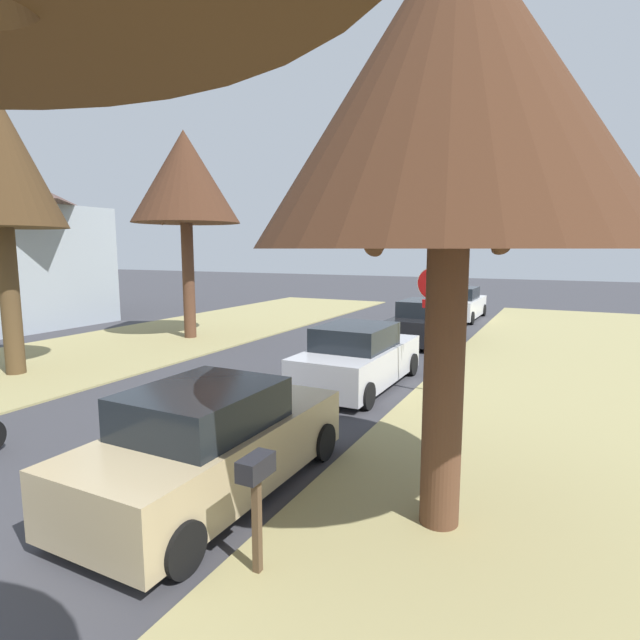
# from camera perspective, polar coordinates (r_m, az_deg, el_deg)

# --- Properties ---
(stop_sign_far) EXTENTS (0.81, 0.46, 2.96)m
(stop_sign_far) POSITION_cam_1_polar(r_m,az_deg,el_deg) (12.04, 12.62, 2.01)
(stop_sign_far) COLOR #9EA0A5
(stop_sign_far) RESTS_ON grass_verge_right
(street_tree_right_mid_a) EXTENTS (4.46, 4.46, 6.93)m
(street_tree_right_mid_a) POSITION_cam_1_polar(r_m,az_deg,el_deg) (6.27, 14.95, 23.95)
(street_tree_right_mid_a) COLOR brown
(street_tree_right_mid_a) RESTS_ON grass_verge_right
(street_tree_left_mid_b) EXTENTS (3.97, 3.97, 7.65)m
(street_tree_left_mid_b) POSITION_cam_1_polar(r_m,az_deg,el_deg) (19.81, -15.09, 15.23)
(street_tree_left_mid_b) COLOR #523423
(street_tree_left_mid_b) RESTS_ON grass_verge_left
(parked_sedan_tan) EXTENTS (1.99, 4.42, 1.57)m
(parked_sedan_tan) POSITION_cam_1_polar(r_m,az_deg,el_deg) (7.39, -12.08, -13.49)
(parked_sedan_tan) COLOR tan
(parked_sedan_tan) RESTS_ON ground
(parked_sedan_silver) EXTENTS (1.99, 4.42, 1.57)m
(parked_sedan_silver) POSITION_cam_1_polar(r_m,az_deg,el_deg) (12.56, 4.34, -4.32)
(parked_sedan_silver) COLOR #BCBCC1
(parked_sedan_silver) RESTS_ON ground
(parked_sedan_black) EXTENTS (1.99, 4.42, 1.57)m
(parked_sedan_black) POSITION_cam_1_polar(r_m,az_deg,el_deg) (18.83, 11.94, -0.31)
(parked_sedan_black) COLOR black
(parked_sedan_black) RESTS_ON ground
(parked_sedan_white) EXTENTS (1.99, 4.42, 1.57)m
(parked_sedan_white) POSITION_cam_1_polar(r_m,az_deg,el_deg) (25.44, 15.54, 1.72)
(parked_sedan_white) COLOR white
(parked_sedan_white) RESTS_ON ground
(curbside_mailbox) EXTENTS (0.22, 0.44, 1.27)m
(curbside_mailbox) POSITION_cam_1_polar(r_m,az_deg,el_deg) (5.45, -7.26, -17.64)
(curbside_mailbox) COLOR brown
(curbside_mailbox) RESTS_ON grass_verge_right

